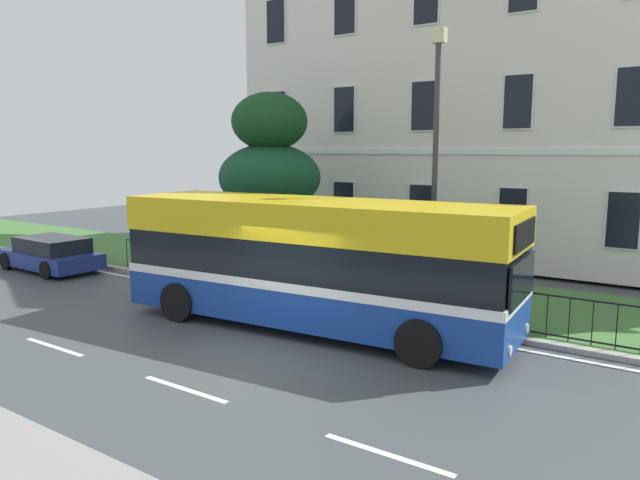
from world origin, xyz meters
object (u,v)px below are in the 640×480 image
Objects in this scene: evergreen_tree at (275,193)px; single_decker_bus at (313,261)px; street_lamp_post at (435,152)px; parked_hatchback_00 at (50,254)px; georgian_townhouse at (510,83)px.

evergreen_tree is 7.29m from single_decker_bus.
street_lamp_post is (6.86, -2.08, 1.44)m from evergreen_tree.
parked_hatchback_00 is (-6.23, -4.74, -2.10)m from evergreen_tree.
single_decker_bus is 1.38× the size of street_lamp_post.
single_decker_bus is at bearing -179.35° from parked_hatchback_00.
street_lamp_post reaches higher than single_decker_bus.
evergreen_tree is (-5.68, -7.74, -4.09)m from georgian_townhouse.
evergreen_tree reaches higher than single_decker_bus.
street_lamp_post reaches higher than parked_hatchback_00.
evergreen_tree is 7.31m from street_lamp_post.
street_lamp_post is at bearing 55.82° from single_decker_bus.
single_decker_bus is (5.15, -5.05, -1.09)m from evergreen_tree.
parked_hatchback_00 is 0.60× the size of street_lamp_post.
parked_hatchback_00 is at bearing 174.19° from single_decker_bus.
georgian_townhouse reaches higher than parked_hatchback_00.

